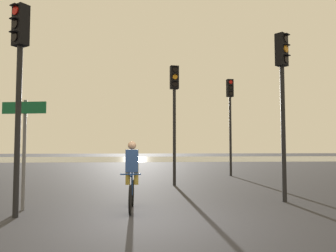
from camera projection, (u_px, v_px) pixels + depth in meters
ground_plane at (161, 225)px, 6.22m from camera, size 120.00×120.00×0.00m
water_strip at (147, 159)px, 38.48m from camera, size 80.00×16.00×0.01m
traffic_light_center at (174, 102)px, 12.68m from camera, size 0.35×0.37×4.62m
traffic_light_far_right at (230, 109)px, 16.71m from camera, size 0.34×0.36×4.93m
traffic_light_near_left at (19, 69)px, 7.07m from camera, size 0.41×0.42×4.58m
traffic_light_near_right at (282, 84)px, 9.01m from camera, size 0.41×0.42×4.62m
direction_sign_post at (24, 138)px, 7.73m from camera, size 1.09×0.24×2.60m
cyclist at (132, 175)px, 7.76m from camera, size 0.46×1.71×1.62m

